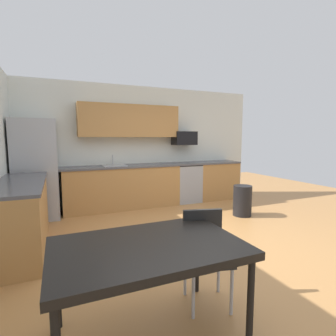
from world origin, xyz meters
TOP-DOWN VIEW (x-y plane):
  - ground_plane at (0.00, 0.00)m, footprint 12.00×12.00m
  - wall_back at (0.00, 2.65)m, footprint 5.80×0.10m
  - cabinet_run_back at (-0.51, 2.30)m, footprint 2.47×0.60m
  - cabinet_run_back_right at (1.86, 2.30)m, footprint 1.08×0.60m
  - cabinet_run_left at (-2.30, 0.80)m, footprint 0.60×2.00m
  - countertop_back at (0.00, 2.30)m, footprint 4.80×0.64m
  - countertop_left at (-2.30, 0.80)m, footprint 0.64×2.00m
  - upper_cabinets_back at (-0.30, 2.43)m, footprint 2.20×0.34m
  - refrigerator at (-2.18, 2.22)m, footprint 0.76×0.70m
  - oven_range at (1.02, 2.30)m, footprint 0.60×0.60m
  - microwave at (1.02, 2.40)m, footprint 0.54×0.36m
  - sink_basin at (-0.68, 2.30)m, footprint 0.48×0.40m
  - sink_faucet at (-0.68, 2.48)m, footprint 0.02×0.02m
  - dining_table at (-1.21, -1.44)m, footprint 1.40×0.90m
  - chair_near_table at (-0.57, -1.21)m, footprint 0.49×0.49m
  - trash_bin at (1.52, 0.82)m, footprint 0.36×0.36m

SIDE VIEW (x-z plane):
  - ground_plane at x=0.00m, z-range 0.00..0.00m
  - trash_bin at x=1.52m, z-range 0.00..0.60m
  - cabinet_run_back at x=-0.51m, z-range 0.00..0.90m
  - cabinet_run_back_right at x=1.86m, z-range 0.00..0.90m
  - cabinet_run_left at x=-2.30m, z-range 0.00..0.90m
  - oven_range at x=1.02m, z-range 0.00..0.91m
  - chair_near_table at x=-0.57m, z-range 0.08..0.93m
  - dining_table at x=-1.21m, z-range 0.31..1.07m
  - sink_basin at x=-0.68m, z-range 0.81..0.95m
  - countertop_back at x=0.00m, z-range 0.90..0.94m
  - countertop_left at x=-2.30m, z-range 0.90..0.94m
  - refrigerator at x=-2.18m, z-range 0.00..1.88m
  - sink_faucet at x=-0.68m, z-range 0.92..1.16m
  - wall_back at x=0.00m, z-range 0.00..2.70m
  - microwave at x=1.02m, z-range 1.36..1.68m
  - upper_cabinets_back at x=-0.30m, z-range 1.55..2.25m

